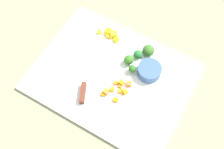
{
  "coord_description": "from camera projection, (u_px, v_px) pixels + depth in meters",
  "views": [
    {
      "loc": [
        0.2,
        -0.35,
        0.81
      ],
      "look_at": [
        0.0,
        0.0,
        0.02
      ],
      "focal_mm": 45.13,
      "sensor_mm": 36.0,
      "label": 1
    }
  ],
  "objects": [
    {
      "name": "broccoli_floret_0",
      "position": [
        148.0,
        51.0,
        0.92
      ],
      "size": [
        0.04,
        0.04,
        0.04
      ],
      "color": "#90B36D",
      "rests_on": "cutting_board"
    },
    {
      "name": "prep_bowl",
      "position": [
        149.0,
        71.0,
        0.89
      ],
      "size": [
        0.08,
        0.08,
        0.03
      ],
      "primitive_type": "cylinder",
      "color": "#36548B",
      "rests_on": "cutting_board"
    },
    {
      "name": "carrot_dice_3",
      "position": [
        112.0,
        89.0,
        0.87
      ],
      "size": [
        0.02,
        0.02,
        0.01
      ],
      "primitive_type": "cube",
      "rotation": [
        0.0,
        0.0,
        1.91
      ],
      "color": "orange",
      "rests_on": "cutting_board"
    },
    {
      "name": "broccoli_floret_1",
      "position": [
        129.0,
        60.0,
        0.9
      ],
      "size": [
        0.03,
        0.03,
        0.04
      ],
      "color": "#89B46B",
      "rests_on": "cutting_board"
    },
    {
      "name": "chef_knife",
      "position": [
        85.0,
        76.0,
        0.89
      ],
      "size": [
        0.15,
        0.29,
        0.02
      ],
      "rotation": [
        0.0,
        0.0,
        2.01
      ],
      "color": "silver",
      "rests_on": "cutting_board"
    },
    {
      "name": "carrot_dice_7",
      "position": [
        116.0,
        100.0,
        0.85
      ],
      "size": [
        0.02,
        0.02,
        0.01
      ],
      "primitive_type": "cube",
      "rotation": [
        0.0,
        0.0,
        0.29
      ],
      "color": "orange",
      "rests_on": "cutting_board"
    },
    {
      "name": "cutting_board",
      "position": [
        112.0,
        77.0,
        0.9
      ],
      "size": [
        0.49,
        0.37,
        0.01
      ],
      "primitive_type": "cube",
      "color": "white",
      "rests_on": "ground_plane"
    },
    {
      "name": "ground_plane",
      "position": [
        112.0,
        78.0,
        0.91
      ],
      "size": [
        4.0,
        4.0,
        0.0
      ],
      "primitive_type": "plane",
      "color": "gray"
    },
    {
      "name": "broccoli_floret_3",
      "position": [
        132.0,
        69.0,
        0.89
      ],
      "size": [
        0.02,
        0.02,
        0.03
      ],
      "color": "#94AB6D",
      "rests_on": "cutting_board"
    },
    {
      "name": "carrot_dice_4",
      "position": [
        120.0,
        86.0,
        0.88
      ],
      "size": [
        0.01,
        0.01,
        0.01
      ],
      "primitive_type": "cube",
      "rotation": [
        0.0,
        0.0,
        0.21
      ],
      "color": "orange",
      "rests_on": "cutting_board"
    },
    {
      "name": "carrot_dice_5",
      "position": [
        116.0,
        83.0,
        0.88
      ],
      "size": [
        0.02,
        0.02,
        0.01
      ],
      "primitive_type": "cube",
      "rotation": [
        0.0,
        0.0,
        2.35
      ],
      "color": "orange",
      "rests_on": "cutting_board"
    },
    {
      "name": "carrot_dice_8",
      "position": [
        121.0,
        91.0,
        0.87
      ],
      "size": [
        0.02,
        0.02,
        0.01
      ],
      "primitive_type": "cube",
      "rotation": [
        0.0,
        0.0,
        1.97
      ],
      "color": "orange",
      "rests_on": "cutting_board"
    },
    {
      "name": "carrot_dice_2",
      "position": [
        128.0,
        85.0,
        0.87
      ],
      "size": [
        0.02,
        0.02,
        0.01
      ],
      "primitive_type": "cube",
      "rotation": [
        0.0,
        0.0,
        1.87
      ],
      "color": "orange",
      "rests_on": "cutting_board"
    },
    {
      "name": "pepper_dice_2",
      "position": [
        109.0,
        35.0,
        0.96
      ],
      "size": [
        0.02,
        0.02,
        0.01
      ],
      "primitive_type": "cube",
      "rotation": [
        0.0,
        0.0,
        2.11
      ],
      "color": "yellow",
      "rests_on": "cutting_board"
    },
    {
      "name": "pepper_dice_0",
      "position": [
        116.0,
        40.0,
        0.95
      ],
      "size": [
        0.02,
        0.02,
        0.01
      ],
      "primitive_type": "cube",
      "rotation": [
        0.0,
        0.0,
        1.39
      ],
      "color": "yellow",
      "rests_on": "cutting_board"
    },
    {
      "name": "carrot_dice_6",
      "position": [
        125.0,
        92.0,
        0.86
      ],
      "size": [
        0.02,
        0.02,
        0.01
      ],
      "primitive_type": "cube",
      "rotation": [
        0.0,
        0.0,
        1.08
      ],
      "color": "orange",
      "rests_on": "cutting_board"
    },
    {
      "name": "broccoli_floret_2",
      "position": [
        138.0,
        54.0,
        0.91
      ],
      "size": [
        0.03,
        0.03,
        0.03
      ],
      "color": "#83BE57",
      "rests_on": "cutting_board"
    },
    {
      "name": "carrot_dice_1",
      "position": [
        103.0,
        94.0,
        0.86
      ],
      "size": [
        0.01,
        0.01,
        0.01
      ],
      "primitive_type": "cube",
      "rotation": [
        0.0,
        0.0,
        0.27
      ],
      "color": "orange",
      "rests_on": "cutting_board"
    },
    {
      "name": "carrot_dice_9",
      "position": [
        106.0,
        92.0,
        0.86
      ],
      "size": [
        0.02,
        0.02,
        0.02
      ],
      "primitive_type": "cube",
      "rotation": [
        0.0,
        0.0,
        1.61
      ],
      "color": "orange",
      "rests_on": "cutting_board"
    },
    {
      "name": "pepper_dice_4",
      "position": [
        99.0,
        32.0,
        0.97
      ],
      "size": [
        0.02,
        0.02,
        0.01
      ],
      "primitive_type": "cube",
      "rotation": [
        0.0,
        0.0,
        0.68
      ],
      "color": "yellow",
      "rests_on": "cutting_board"
    },
    {
      "name": "pepper_dice_1",
      "position": [
        114.0,
        34.0,
        0.96
      ],
      "size": [
        0.03,
        0.03,
        0.02
      ],
      "primitive_type": "cube",
      "rotation": [
        0.0,
        0.0,
        2.2
      ],
      "color": "yellow",
      "rests_on": "cutting_board"
    },
    {
      "name": "carrot_dice_0",
      "position": [
        121.0,
        83.0,
        0.88
      ],
      "size": [
        0.02,
        0.02,
        0.01
      ],
      "primitive_type": "cube",
      "rotation": [
        0.0,
        0.0,
        3.05
      ],
      "color": "orange",
      "rests_on": "cutting_board"
    },
    {
      "name": "pepper_dice_3",
      "position": [
        108.0,
        32.0,
        0.96
      ],
      "size": [
        0.02,
        0.02,
        0.02
      ],
      "primitive_type": "cube",
      "rotation": [
        0.0,
        0.0,
        1.56
      ],
      "color": "yellow",
      "rests_on": "cutting_board"
    }
  ]
}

